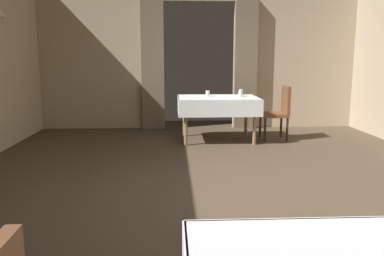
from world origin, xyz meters
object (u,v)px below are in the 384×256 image
(glass_mid_a, at_px, (240,94))
(glass_mid_b, at_px, (208,93))
(glass_mid_c, at_px, (241,92))
(chair_mid_right, at_px, (279,110))
(dining_table_mid, at_px, (218,102))

(glass_mid_a, xyz_separation_m, glass_mid_b, (-0.55, 0.12, -0.00))
(glass_mid_c, bearing_deg, chair_mid_right, -27.50)
(chair_mid_right, bearing_deg, dining_table_mid, -178.19)
(chair_mid_right, bearing_deg, glass_mid_a, -179.14)
(glass_mid_a, bearing_deg, glass_mid_b, 167.92)
(dining_table_mid, height_order, glass_mid_a, glass_mid_a)
(chair_mid_right, distance_m, glass_mid_c, 0.75)
(dining_table_mid, distance_m, chair_mid_right, 1.07)
(glass_mid_b, bearing_deg, glass_mid_c, 18.75)
(glass_mid_b, distance_m, glass_mid_c, 0.65)
(dining_table_mid, distance_m, glass_mid_a, 0.42)
(chair_mid_right, xyz_separation_m, glass_mid_c, (-0.61, 0.32, 0.29))
(chair_mid_right, bearing_deg, glass_mid_b, 174.96)
(dining_table_mid, bearing_deg, glass_mid_b, 139.02)
(chair_mid_right, xyz_separation_m, glass_mid_b, (-1.23, 0.11, 0.28))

